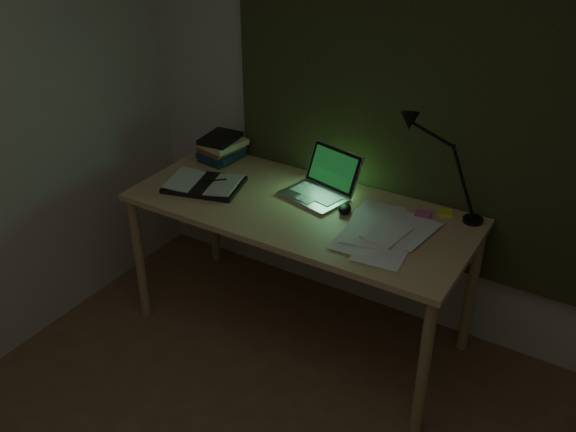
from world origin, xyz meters
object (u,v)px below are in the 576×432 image
object	(u,v)px
open_textbook	(204,184)
desk_lamp	(481,173)
desk	(299,272)
laptop	(314,178)
loose_papers	(378,229)
book_stack	(222,147)

from	to	relation	value
open_textbook	desk_lamp	world-z (taller)	desk_lamp
desk	open_textbook	xyz separation A→B (m)	(-0.56, -0.08, 0.43)
laptop	open_textbook	world-z (taller)	laptop
open_textbook	loose_papers	world-z (taller)	open_textbook
desk_lamp	loose_papers	bearing A→B (deg)	-129.38
laptop	book_stack	distance (m)	0.71
open_textbook	laptop	bearing A→B (deg)	3.59
loose_papers	desk_lamp	size ratio (longest dim) A/B	0.73
book_stack	loose_papers	distance (m)	1.16
open_textbook	book_stack	bearing A→B (deg)	95.28
loose_papers	desk_lamp	world-z (taller)	desk_lamp
open_textbook	book_stack	world-z (taller)	book_stack
desk	loose_papers	xyz separation A→B (m)	(0.44, -0.02, 0.42)
loose_papers	desk_lamp	xyz separation A→B (m)	(0.36, 0.33, 0.26)
open_textbook	book_stack	xyz separation A→B (m)	(-0.12, 0.33, 0.06)
desk	loose_papers	distance (m)	0.61
open_textbook	desk_lamp	xyz separation A→B (m)	(1.36, 0.39, 0.25)
book_stack	loose_papers	xyz separation A→B (m)	(1.13, -0.27, -0.07)
book_stack	desk	bearing A→B (deg)	-20.33
laptop	loose_papers	distance (m)	0.46
open_textbook	book_stack	size ratio (longest dim) A/B	1.69
loose_papers	laptop	bearing A→B (deg)	162.75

